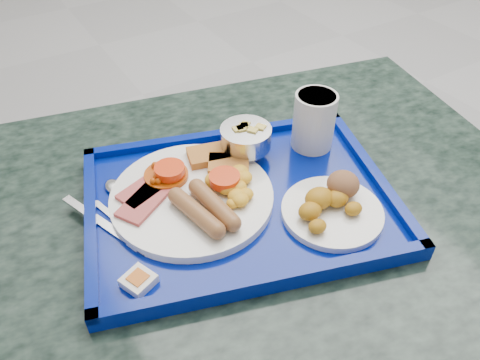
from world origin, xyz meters
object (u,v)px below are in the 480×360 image
Objects in this scene: table at (220,275)px; bread_plate at (332,204)px; juice_cup at (314,119)px; tray at (240,201)px; fruit_bowl at (246,138)px; main_plate at (197,192)px.

bread_plate is at bearing -39.09° from table.
bread_plate is 0.18m from juice_cup.
bread_plate is at bearing -43.39° from tray.
fruit_bowl is (-0.04, 0.19, 0.02)m from bread_plate.
fruit_bowl reaches higher than table.
table is at bearing -170.16° from juice_cup.
bread_plate is at bearing -77.97° from fruit_bowl.
main_plate is 2.49× the size of juice_cup.
fruit_bowl is (0.10, 0.07, 0.24)m from table.
juice_cup reaches higher than table.
tray is at bearing -31.73° from main_plate.
table is 0.28m from bread_plate.
juice_cup is (0.25, 0.02, 0.04)m from main_plate.
juice_cup reaches higher than tray.
table is at bearing -43.09° from main_plate.
bread_plate is at bearing -39.66° from main_plate.
table is 13.98× the size of fruit_bowl.
main_plate is 1.65× the size of bread_plate.
fruit_bowl is (0.13, 0.05, 0.03)m from main_plate.
juice_cup is at bearing 62.21° from bread_plate.
table is at bearing 140.91° from bread_plate.
tray is 0.12m from fruit_bowl.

